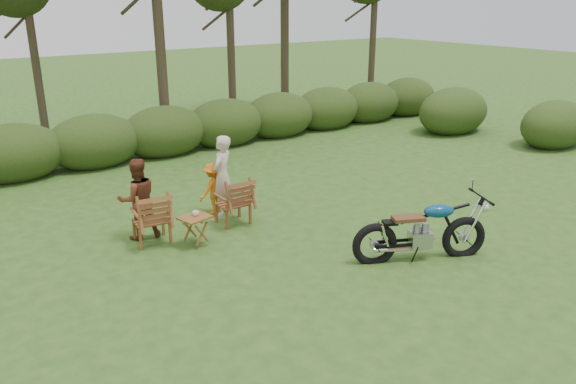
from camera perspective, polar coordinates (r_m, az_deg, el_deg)
ground at (r=9.58m, az=10.22°, el=-7.81°), size 80.00×80.00×0.00m
tree_line at (r=16.99m, az=-12.71°, el=17.14°), size 22.52×11.62×8.14m
motorcycle at (r=10.09m, az=13.09°, el=-6.58°), size 2.42×1.76×1.30m
lawn_chair_right at (r=11.35m, az=-5.55°, el=-3.15°), size 0.68×0.68×0.97m
lawn_chair_left at (r=10.75m, az=-13.55°, el=-4.95°), size 0.78×0.78×1.01m
side_table at (r=10.35m, az=-9.36°, el=-3.92°), size 0.63×0.57×0.56m
cup at (r=10.27m, az=-9.38°, el=-2.14°), size 0.13×0.13×0.09m
adult_a at (r=11.84m, az=-6.56°, el=-2.23°), size 0.73×0.69×1.68m
adult_b at (r=11.00m, az=-14.66°, el=-4.48°), size 0.81×0.66×1.54m
child at (r=11.90m, az=-7.48°, el=-2.16°), size 0.80×0.59×1.10m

